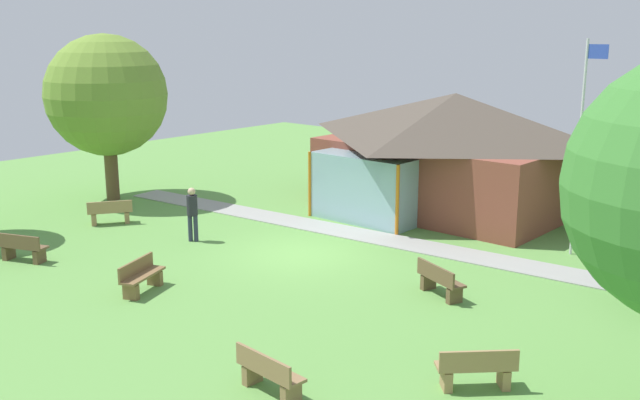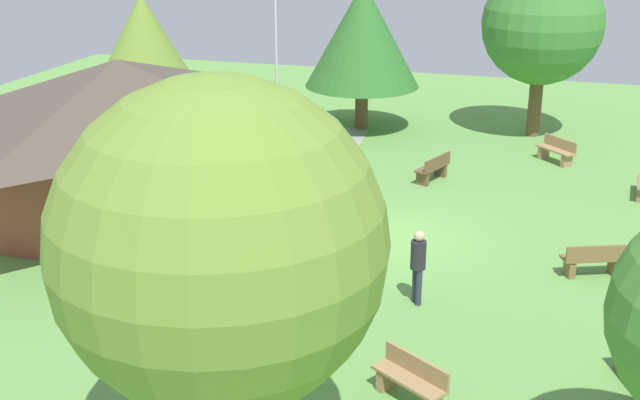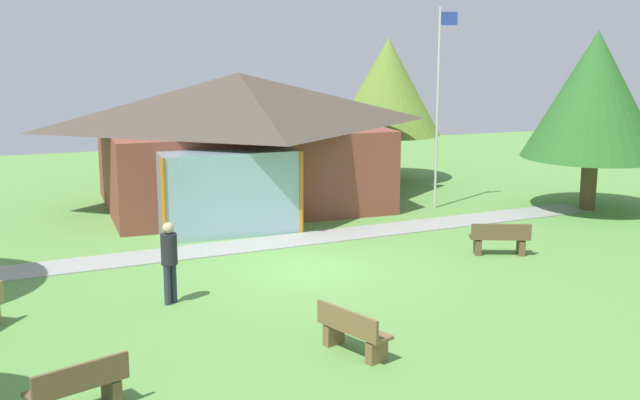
# 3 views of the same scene
# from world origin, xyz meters

# --- Properties ---
(ground_plane) EXTENTS (44.00, 44.00, 0.00)m
(ground_plane) POSITION_xyz_m (0.00, 0.00, 0.00)
(ground_plane) COLOR #609947
(pavilion) EXTENTS (9.48, 8.27, 4.29)m
(pavilion) POSITION_xyz_m (0.25, 7.83, 2.23)
(pavilion) COLOR brown
(pavilion) RESTS_ON ground_plane
(footpath) EXTENTS (20.90, 3.25, 0.03)m
(footpath) POSITION_xyz_m (0.00, 2.75, 0.01)
(footpath) COLOR #999993
(footpath) RESTS_ON ground_plane
(flagpole) EXTENTS (0.64, 0.08, 6.32)m
(flagpole) POSITION_xyz_m (6.08, 5.30, 3.46)
(flagpole) COLOR silver
(flagpole) RESTS_ON ground_plane
(bench_front_center) EXTENTS (0.96, 1.56, 0.84)m
(bench_front_center) POSITION_xyz_m (-0.95, -5.09, 0.40)
(bench_front_center) COLOR brown
(bench_front_center) RESTS_ON ground_plane
(bench_mid_right) EXTENTS (1.56, 0.96, 0.84)m
(bench_mid_right) POSITION_xyz_m (4.98, -0.31, 0.40)
(bench_mid_right) COLOR brown
(bench_mid_right) RESTS_ON ground_plane
(bench_mid_left) EXTENTS (1.18, 1.50, 0.84)m
(bench_mid_left) POSITION_xyz_m (-7.30, -1.87, 0.40)
(bench_mid_left) COLOR #9E7A51
(bench_mid_left) RESTS_ON ground_plane
(bench_lawn_far_right) EXTENTS (1.37, 1.37, 0.84)m
(bench_lawn_far_right) POSITION_xyz_m (8.12, -4.03, 0.40)
(bench_lawn_far_right) COLOR #9E7A51
(bench_lawn_far_right) RESTS_ON ground_plane
(visitor_strolling_lawn) EXTENTS (0.34, 0.34, 1.74)m
(visitor_strolling_lawn) POSITION_xyz_m (-3.52, -1.30, 1.02)
(visitor_strolling_lawn) COLOR #2D3347
(visitor_strolling_lawn) RESTS_ON ground_plane
(tree_far_east) EXTENTS (4.41, 4.41, 6.39)m
(tree_far_east) POSITION_xyz_m (11.40, -3.09, 4.17)
(tree_far_east) COLOR brown
(tree_far_east) RESTS_ON ground_plane
(tree_west_hedge) EXTENTS (4.64, 4.64, 6.42)m
(tree_west_hedge) POSITION_xyz_m (-10.45, 0.31, 4.08)
(tree_west_hedge) COLOR brown
(tree_west_hedge) RESTS_ON ground_plane
(tree_east_hedge) EXTENTS (4.37, 4.37, 5.63)m
(tree_east_hedge) POSITION_xyz_m (10.49, 3.40, 3.65)
(tree_east_hedge) COLOR brown
(tree_east_hedge) RESTS_ON ground_plane
(tree_behind_pavilion_right) EXTENTS (4.01, 4.01, 5.36)m
(tree_behind_pavilion_right) POSITION_xyz_m (6.69, 10.55, 3.54)
(tree_behind_pavilion_right) COLOR brown
(tree_behind_pavilion_right) RESTS_ON ground_plane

